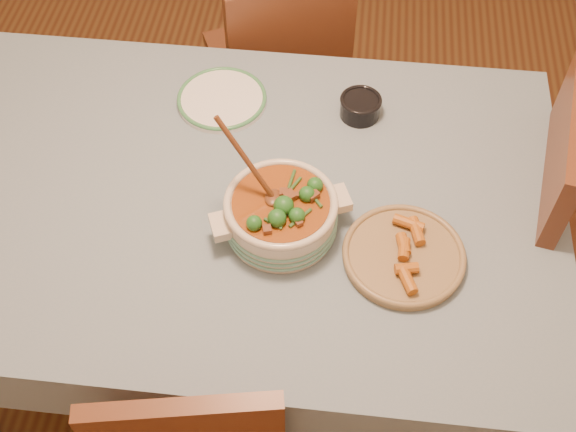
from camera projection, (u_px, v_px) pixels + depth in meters
The scene contains 8 objects.
floor at pixel (243, 334), 2.41m from camera, with size 4.50×4.50×0.00m, color #442413.
dining_table at pixel (230, 215), 1.88m from camera, with size 1.68×1.08×0.76m.
stew_casserole at pixel (281, 212), 1.69m from camera, with size 0.34×0.34×0.32m.
white_plate at pixel (222, 99), 1.99m from camera, with size 0.30×0.30×0.02m.
condiment_bowl at pixel (360, 106), 1.94m from camera, with size 0.14×0.14×0.06m.
fried_plate at pixel (404, 254), 1.67m from camera, with size 0.29×0.29×0.05m.
chair_far at pixel (281, 62), 2.47m from camera, with size 0.55×0.55×0.89m.
chair_right at pixel (575, 232), 1.97m from camera, with size 0.54×0.54×0.99m.
Camera 1 is at (0.27, -1.11, 2.17)m, focal length 45.00 mm.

